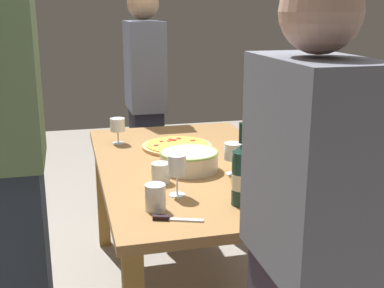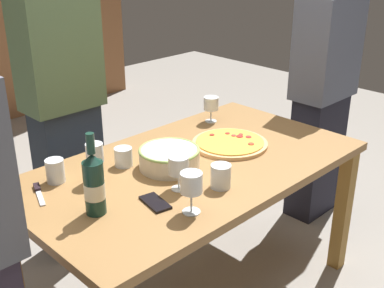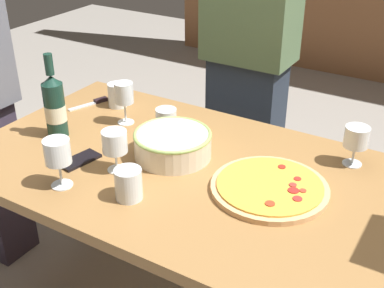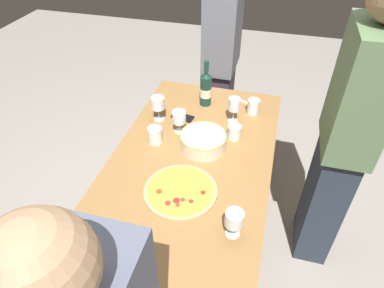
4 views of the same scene
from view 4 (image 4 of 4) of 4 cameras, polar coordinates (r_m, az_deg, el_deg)
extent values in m
plane|color=gray|center=(2.50, 0.00, -15.16)|extent=(8.00, 8.00, 0.00)
cube|color=olive|center=(1.95, 0.00, -2.62)|extent=(1.60, 0.90, 0.04)
cube|color=olive|center=(2.83, -3.83, 2.91)|extent=(0.07, 0.07, 0.71)
cube|color=olive|center=(2.72, 12.18, 0.29)|extent=(0.07, 0.07, 0.71)
cylinder|color=#E3AC71|center=(1.74, -1.94, -7.93)|extent=(0.37, 0.37, 0.02)
cylinder|color=gold|center=(1.73, -1.95, -7.67)|extent=(0.34, 0.34, 0.01)
cylinder|color=#AE3A27|center=(1.66, -2.43, -10.19)|extent=(0.02, 0.02, 0.00)
cylinder|color=#AE2D28|center=(1.67, -4.09, -9.87)|extent=(0.03, 0.03, 0.00)
cylinder|color=#B32621|center=(1.67, -2.63, -9.46)|extent=(0.04, 0.04, 0.00)
cylinder|color=#A6291B|center=(1.71, 1.86, -8.14)|extent=(0.03, 0.03, 0.00)
cylinder|color=#B22920|center=(1.67, -0.17, -9.61)|extent=(0.02, 0.02, 0.00)
cylinder|color=#B4362C|center=(1.68, -1.55, -9.33)|extent=(0.02, 0.02, 0.00)
cylinder|color=#B23B20|center=(1.72, -5.56, -7.94)|extent=(0.03, 0.03, 0.00)
cylinder|color=beige|center=(1.97, 1.89, 0.50)|extent=(0.27, 0.27, 0.09)
torus|color=#9CBE64|center=(1.95, 1.91, 1.43)|extent=(0.27, 0.27, 0.01)
cylinder|color=#17382D|center=(2.33, 2.32, 8.92)|extent=(0.08, 0.08, 0.21)
cone|color=#17382D|center=(2.27, 2.40, 11.51)|extent=(0.08, 0.08, 0.04)
cylinder|color=#17382D|center=(2.24, 2.44, 12.87)|extent=(0.03, 0.03, 0.08)
cylinder|color=#ECE7C5|center=(2.33, 2.31, 8.70)|extent=(0.08, 0.08, 0.06)
cylinder|color=white|center=(2.22, 6.85, 3.90)|extent=(0.07, 0.07, 0.00)
cylinder|color=white|center=(2.20, 6.94, 4.83)|extent=(0.01, 0.01, 0.08)
cylinder|color=white|center=(2.15, 7.11, 6.65)|extent=(0.07, 0.07, 0.08)
cylinder|color=white|center=(2.24, -5.54, 4.21)|extent=(0.07, 0.07, 0.00)
cylinder|color=white|center=(2.21, -5.61, 5.12)|extent=(0.01, 0.01, 0.08)
cylinder|color=white|center=(2.17, -5.74, 6.89)|extent=(0.08, 0.08, 0.08)
cylinder|color=maroon|center=(2.18, -5.70, 6.27)|extent=(0.07, 0.07, 0.02)
cylinder|color=white|center=(1.59, 6.81, -14.65)|extent=(0.07, 0.07, 0.00)
cylinder|color=white|center=(1.56, 6.91, -13.90)|extent=(0.01, 0.01, 0.07)
cylinder|color=white|center=(1.51, 7.11, -12.33)|extent=(0.08, 0.08, 0.07)
cylinder|color=maroon|center=(1.53, 7.04, -12.87)|extent=(0.07, 0.07, 0.03)
cylinder|color=white|center=(2.12, -2.12, 2.20)|extent=(0.06, 0.06, 0.00)
cylinder|color=white|center=(2.10, -2.15, 2.98)|extent=(0.01, 0.01, 0.07)
cylinder|color=white|center=(2.06, -2.19, 4.57)|extent=(0.08, 0.08, 0.07)
cylinder|color=white|center=(2.30, 10.24, 6.24)|extent=(0.08, 0.08, 0.10)
cylinder|color=white|center=(2.06, 7.09, 2.01)|extent=(0.08, 0.08, 0.09)
cylinder|color=white|center=(2.02, -6.21, 1.51)|extent=(0.09, 0.09, 0.10)
cube|color=black|center=(2.24, -1.58, 4.55)|extent=(0.10, 0.15, 0.01)
cube|color=silver|center=(2.43, 8.47, 7.12)|extent=(0.06, 0.13, 0.01)
cube|color=black|center=(2.40, 10.30, 6.55)|extent=(0.04, 0.06, 0.02)
sphere|color=tan|center=(0.66, -24.51, -18.54)|extent=(0.22, 0.22, 0.22)
cube|color=#262F3C|center=(2.28, 21.14, -8.57)|extent=(0.34, 0.20, 0.87)
cube|color=#56714C|center=(1.83, 26.64, 7.72)|extent=(0.40, 0.24, 0.65)
cube|color=#352C3C|center=(3.02, 4.47, 6.28)|extent=(0.36, 0.20, 0.78)
cube|color=slate|center=(2.71, 5.22, 18.43)|extent=(0.42, 0.24, 0.58)
camera|label=1|loc=(3.70, 20.45, 28.83)|focal=46.68mm
camera|label=2|loc=(3.38, -21.11, 32.11)|focal=46.21mm
camera|label=3|loc=(1.80, -53.70, 11.63)|focal=47.75mm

